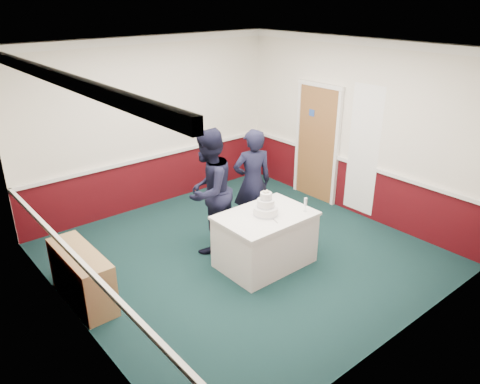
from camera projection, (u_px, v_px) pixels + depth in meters
ground at (243, 255)px, 7.04m from camera, size 5.00×5.00×0.00m
room_shell at (220, 118)px, 6.75m from camera, size 5.00×5.00×3.00m
sideboard at (82, 276)px, 5.88m from camera, size 0.41×1.20×0.70m
cake_table at (265, 239)px, 6.66m from camera, size 1.32×0.92×0.79m
wedding_cake at (266, 207)px, 6.47m from camera, size 0.35×0.35×0.36m
cake_knife at (274, 220)px, 6.35m from camera, size 0.07×0.22×0.00m
champagne_flute at (306, 202)px, 6.55m from camera, size 0.05×0.05×0.21m
person_man at (209, 191)px, 6.88m from camera, size 1.14×1.04×1.89m
person_woman at (252, 183)px, 7.39m from camera, size 0.74×0.62×1.74m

